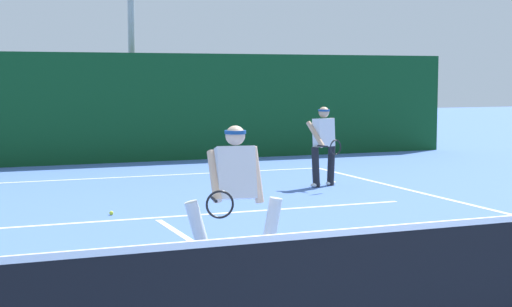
# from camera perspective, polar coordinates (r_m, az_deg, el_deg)

# --- Properties ---
(court_line_baseline_far) EXTENTS (10.45, 0.10, 0.01)m
(court_line_baseline_far) POSITION_cam_1_polar(r_m,az_deg,el_deg) (17.17, -11.45, -1.76)
(court_line_baseline_far) COLOR white
(court_line_baseline_far) RESTS_ON ground_plane
(court_line_service) EXTENTS (8.52, 0.10, 0.01)m
(court_line_service) POSITION_cam_1_polar(r_m,az_deg,el_deg) (12.33, -7.20, -4.55)
(court_line_service) COLOR white
(court_line_service) RESTS_ON ground_plane
(court_line_centre) EXTENTS (0.10, 6.40, 0.01)m
(court_line_centre) POSITION_cam_1_polar(r_m,az_deg,el_deg) (9.15, -1.72, -8.07)
(court_line_centre) COLOR white
(court_line_centre) RESTS_ON ground_plane
(tennis_net) EXTENTS (11.45, 0.09, 1.08)m
(tennis_net) POSITION_cam_1_polar(r_m,az_deg,el_deg) (6.21, 8.66, -9.72)
(tennis_net) COLOR #1E4723
(tennis_net) RESTS_ON ground_plane
(player_near) EXTENTS (1.11, 0.84, 1.62)m
(player_near) POSITION_cam_1_polar(r_m,az_deg,el_deg) (8.77, -1.49, -2.75)
(player_near) COLOR silver
(player_near) RESTS_ON ground_plane
(player_far) EXTENTS (0.68, 0.88, 1.56)m
(player_far) POSITION_cam_1_polar(r_m,az_deg,el_deg) (15.63, 4.85, 0.75)
(player_far) COLOR black
(player_far) RESTS_ON ground_plane
(tennis_ball) EXTENTS (0.07, 0.07, 0.07)m
(tennis_ball) POSITION_cam_1_polar(r_m,az_deg,el_deg) (12.67, -10.24, -4.18)
(tennis_ball) COLOR #D1E033
(tennis_ball) RESTS_ON ground_plane
(back_fence_windscreen) EXTENTS (20.97, 0.12, 2.72)m
(back_fence_windscreen) POSITION_cam_1_polar(r_m,az_deg,el_deg) (19.91, -13.05, 3.12)
(back_fence_windscreen) COLOR #0F401D
(back_fence_windscreen) RESTS_ON ground_plane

